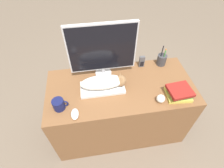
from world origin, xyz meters
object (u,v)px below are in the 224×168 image
object	(u,v)px
phone	(142,62)
computer_mouse	(75,114)
monitor	(102,49)
book_stack	(179,92)
keyboard	(103,88)
cat	(105,82)
coffee_mug	(59,104)
pen_cup	(162,60)
baseball	(161,99)

from	to	relation	value
phone	computer_mouse	bearing A→B (deg)	-144.51
monitor	book_stack	bearing A→B (deg)	-31.96
keyboard	monitor	world-z (taller)	monitor
cat	phone	world-z (taller)	cat
computer_mouse	coffee_mug	bearing A→B (deg)	143.28
pen_cup	monitor	bearing A→B (deg)	-175.27
computer_mouse	pen_cup	size ratio (longest dim) A/B	0.46
monitor	phone	bearing A→B (deg)	6.97
coffee_mug	baseball	xyz separation A→B (m)	(0.82, -0.06, -0.01)
keyboard	cat	xyz separation A→B (m)	(0.02, -0.00, 0.07)
cat	phone	xyz separation A→B (m)	(0.39, 0.23, -0.02)
keyboard	computer_mouse	world-z (taller)	computer_mouse
keyboard	baseball	size ratio (longest dim) A/B	5.49
coffee_mug	keyboard	bearing A→B (deg)	22.43
coffee_mug	pen_cup	size ratio (longest dim) A/B	0.56
keyboard	coffee_mug	bearing A→B (deg)	-157.57
keyboard	monitor	xyz separation A→B (m)	(0.03, 0.19, 0.27)
cat	baseball	bearing A→B (deg)	-26.42
cat	baseball	xyz separation A→B (m)	(0.43, -0.21, -0.05)
coffee_mug	baseball	bearing A→B (deg)	-4.46
baseball	phone	xyz separation A→B (m)	(-0.04, 0.45, 0.02)
cat	monitor	size ratio (longest dim) A/B	0.68
monitor	coffee_mug	size ratio (longest dim) A/B	4.66
pen_cup	baseball	bearing A→B (deg)	-110.21
computer_mouse	book_stack	world-z (taller)	book_stack
coffee_mug	phone	xyz separation A→B (m)	(0.78, 0.38, 0.01)
computer_mouse	pen_cup	world-z (taller)	pen_cup
cat	computer_mouse	world-z (taller)	cat
pen_cup	coffee_mug	bearing A→B (deg)	-158.63
coffee_mug	phone	bearing A→B (deg)	26.17
keyboard	book_stack	world-z (taller)	book_stack
book_stack	phone	bearing A→B (deg)	116.67
keyboard	baseball	world-z (taller)	baseball
monitor	keyboard	bearing A→B (deg)	-99.65
monitor	phone	size ratio (longest dim) A/B	4.85
baseball	computer_mouse	bearing A→B (deg)	-177.98
baseball	phone	bearing A→B (deg)	94.91
baseball	book_stack	xyz separation A→B (m)	(0.17, 0.03, 0.01)
coffee_mug	pen_cup	world-z (taller)	pen_cup
book_stack	monitor	bearing A→B (deg)	148.04
cat	coffee_mug	xyz separation A→B (m)	(-0.39, -0.15, -0.03)
keyboard	book_stack	distance (m)	0.66
monitor	baseball	bearing A→B (deg)	-43.39
keyboard	cat	bearing A→B (deg)	-0.00
monitor	baseball	xyz separation A→B (m)	(0.42, -0.40, -0.25)
cat	keyboard	bearing A→B (deg)	180.00
computer_mouse	baseball	distance (m)	0.70
keyboard	computer_mouse	distance (m)	0.34
phone	cat	bearing A→B (deg)	-149.26
keyboard	monitor	distance (m)	0.33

